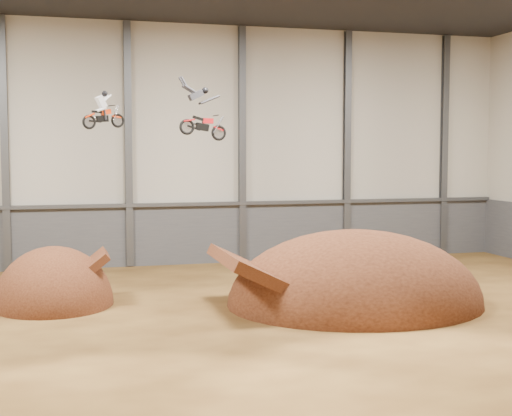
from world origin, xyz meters
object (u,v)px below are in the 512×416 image
(takeoff_ramp, at_px, (54,305))
(fmx_rider_a, at_px, (104,108))
(landing_ramp, at_px, (355,304))
(fmx_rider_b, at_px, (202,109))

(takeoff_ramp, height_order, fmx_rider_a, fmx_rider_a)
(landing_ramp, relative_size, fmx_rider_b, 3.88)
(landing_ramp, distance_m, fmx_rider_b, 10.87)
(fmx_rider_b, bearing_deg, landing_ramp, -31.27)
(takeoff_ramp, distance_m, landing_ramp, 13.08)
(landing_ramp, relative_size, fmx_rider_a, 5.79)
(landing_ramp, distance_m, fmx_rider_a, 13.83)
(fmx_rider_b, bearing_deg, fmx_rider_a, 167.16)
(takeoff_ramp, distance_m, fmx_rider_b, 10.67)
(takeoff_ramp, xyz_separation_m, fmx_rider_a, (2.26, 0.00, 8.50))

